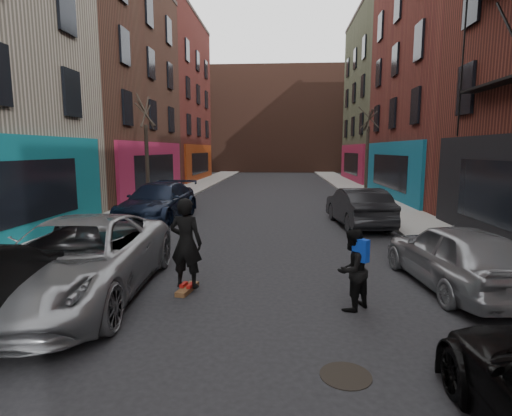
# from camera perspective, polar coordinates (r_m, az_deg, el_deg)

# --- Properties ---
(sidewalk_left) EXTENTS (2.50, 84.00, 0.13)m
(sidewalk_left) POSITION_cam_1_polar(r_m,az_deg,el_deg) (33.17, -8.46, 3.13)
(sidewalk_left) COLOR gray
(sidewalk_left) RESTS_ON ground
(sidewalk_right) EXTENTS (2.50, 84.00, 0.13)m
(sidewalk_right) POSITION_cam_1_polar(r_m,az_deg,el_deg) (32.87, 13.38, 2.95)
(sidewalk_right) COLOR gray
(sidewalk_right) RESTS_ON ground
(building_far) EXTENTS (40.00, 10.00, 14.00)m
(building_far) POSITION_cam_1_polar(r_m,az_deg,el_deg) (58.42, 3.10, 12.24)
(building_far) COLOR #47281E
(building_far) RESTS_ON ground
(tree_left_far) EXTENTS (2.00, 2.00, 6.50)m
(tree_left_far) POSITION_cam_1_polar(r_m,az_deg,el_deg) (21.45, -15.39, 8.98)
(tree_left_far) COLOR black
(tree_left_far) RESTS_ON sidewalk_left
(tree_right_far) EXTENTS (2.00, 2.00, 6.80)m
(tree_right_far) POSITION_cam_1_polar(r_m,az_deg,el_deg) (26.83, 15.65, 9.11)
(tree_right_far) COLOR black
(tree_right_far) RESTS_ON sidewalk_right
(parked_left_far) EXTENTS (3.07, 6.04, 1.63)m
(parked_left_far) POSITION_cam_1_polar(r_m,az_deg,el_deg) (8.99, -24.05, -6.67)
(parked_left_far) COLOR gray
(parked_left_far) RESTS_ON ground
(parked_left_end) EXTENTS (2.58, 5.67, 1.61)m
(parked_left_end) POSITION_cam_1_polar(r_m,az_deg,el_deg) (17.60, -13.81, 0.84)
(parked_left_end) COLOR black
(parked_left_end) RESTS_ON ground
(parked_right_far) EXTENTS (2.19, 4.48, 1.47)m
(parked_right_far) POSITION_cam_1_polar(r_m,az_deg,el_deg) (9.82, 26.70, -6.09)
(parked_right_far) COLOR gray
(parked_right_far) RESTS_ON ground
(parked_right_end) EXTENTS (2.11, 4.80, 1.53)m
(parked_right_end) POSITION_cam_1_polar(r_m,az_deg,el_deg) (16.42, 14.39, 0.16)
(parked_right_end) COLOR black
(parked_right_end) RESTS_ON ground
(skateboard) EXTENTS (0.36, 0.83, 0.10)m
(skateboard) POSITION_cam_1_polar(r_m,az_deg,el_deg) (8.91, -9.79, -11.33)
(skateboard) COLOR brown
(skateboard) RESTS_ON ground
(skateboarder) EXTENTS (0.78, 0.58, 1.94)m
(skateboarder) POSITION_cam_1_polar(r_m,az_deg,el_deg) (8.62, -9.96, -4.95)
(skateboarder) COLOR black
(skateboarder) RESTS_ON skateboard
(pedestrian) EXTENTS (0.95, 0.95, 1.56)m
(pedestrian) POSITION_cam_1_polar(r_m,az_deg,el_deg) (7.84, 13.57, -8.51)
(pedestrian) COLOR black
(pedestrian) RESTS_ON ground
(manhole) EXTENTS (0.83, 0.83, 0.01)m
(manhole) POSITION_cam_1_polar(r_m,az_deg,el_deg) (5.98, 12.69, -22.31)
(manhole) COLOR black
(manhole) RESTS_ON ground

